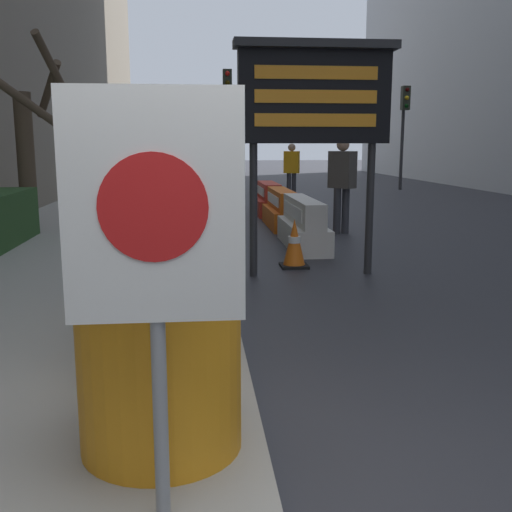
% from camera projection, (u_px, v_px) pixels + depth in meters
% --- Properties ---
extents(bare_tree, '(1.36, 2.00, 3.32)m').
position_uv_depth(bare_tree, '(32.00, 142.00, 10.45)').
color(bare_tree, '#4C3D2D').
rests_on(bare_tree, sidewalk_left).
extents(barrel_drum_foreground, '(0.84, 0.84, 0.88)m').
position_uv_depth(barrel_drum_foreground, '(160.00, 362.00, 2.98)').
color(barrel_drum_foreground, orange).
rests_on(barrel_drum_foreground, sidewalk_left).
extents(barrel_drum_middle, '(0.84, 0.84, 0.88)m').
position_uv_depth(barrel_drum_middle, '(163.00, 305.00, 4.04)').
color(barrel_drum_middle, orange).
rests_on(barrel_drum_middle, sidewalk_left).
extents(barrel_drum_back, '(0.84, 0.84, 0.88)m').
position_uv_depth(barrel_drum_back, '(165.00, 272.00, 5.09)').
color(barrel_drum_back, orange).
rests_on(barrel_drum_back, sidewalk_left).
extents(warning_sign, '(0.68, 0.08, 1.72)m').
position_uv_depth(warning_sign, '(154.00, 234.00, 2.24)').
color(warning_sign, gray).
rests_on(warning_sign, sidewalk_left).
extents(message_board, '(2.01, 0.36, 2.91)m').
position_uv_depth(message_board, '(314.00, 98.00, 7.38)').
color(message_board, '#28282B').
rests_on(message_board, ground_plane).
extents(jersey_barrier_white, '(0.56, 2.17, 0.80)m').
position_uv_depth(jersey_barrier_white, '(303.00, 226.00, 9.84)').
color(jersey_barrier_white, silver).
rests_on(jersey_barrier_white, ground_plane).
extents(jersey_barrier_orange_far, '(0.58, 2.03, 0.76)m').
position_uv_depth(jersey_barrier_orange_far, '(282.00, 211.00, 12.24)').
color(jersey_barrier_orange_far, orange).
rests_on(jersey_barrier_orange_far, ground_plane).
extents(jersey_barrier_red_striped, '(0.64, 1.80, 0.76)m').
position_uv_depth(jersey_barrier_red_striped, '(269.00, 200.00, 14.42)').
color(jersey_barrier_red_striped, red).
rests_on(jersey_barrier_red_striped, ground_plane).
extents(traffic_cone_near, '(0.38, 0.38, 0.67)m').
position_uv_depth(traffic_cone_near, '(294.00, 244.00, 8.23)').
color(traffic_cone_near, black).
rests_on(traffic_cone_near, ground_plane).
extents(traffic_light_near_curb, '(0.28, 0.45, 3.98)m').
position_uv_depth(traffic_light_near_curb, '(227.00, 105.00, 19.06)').
color(traffic_light_near_curb, '#2D2D30').
rests_on(traffic_light_near_curb, ground_plane).
extents(traffic_light_far_side, '(0.28, 0.45, 3.72)m').
position_uv_depth(traffic_light_far_side, '(404.00, 115.00, 21.69)').
color(traffic_light_far_side, '#2D2D30').
rests_on(traffic_light_far_side, ground_plane).
extents(pedestrian_worker, '(0.52, 0.53, 1.78)m').
position_uv_depth(pedestrian_worker, '(342.00, 178.00, 11.20)').
color(pedestrian_worker, '#333338').
rests_on(pedestrian_worker, ground_plane).
extents(pedestrian_passerby, '(0.51, 0.40, 1.69)m').
position_uv_depth(pedestrian_passerby, '(292.00, 167.00, 17.91)').
color(pedestrian_passerby, '#333338').
rests_on(pedestrian_passerby, ground_plane).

